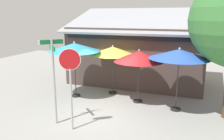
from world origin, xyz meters
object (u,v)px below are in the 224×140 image
(street_sign_post, at_px, (54,74))
(stop_sign, at_px, (70,74))
(patio_umbrella_royal_blue_far_right, at_px, (179,54))
(patio_umbrella_mustard_center, at_px, (113,51))
(patio_umbrella_teal_left, at_px, (74,47))
(patio_umbrella_crimson_right, at_px, (139,56))

(street_sign_post, height_order, stop_sign, street_sign_post)
(patio_umbrella_royal_blue_far_right, bearing_deg, patio_umbrella_mustard_center, 161.00)
(patio_umbrella_teal_left, height_order, patio_umbrella_royal_blue_far_right, patio_umbrella_teal_left)
(street_sign_post, bearing_deg, patio_umbrella_crimson_right, 53.59)
(stop_sign, relative_size, patio_umbrella_royal_blue_far_right, 1.08)
(patio_umbrella_crimson_right, height_order, patio_umbrella_royal_blue_far_right, patio_umbrella_royal_blue_far_right)
(patio_umbrella_crimson_right, bearing_deg, patio_umbrella_teal_left, -174.43)
(street_sign_post, bearing_deg, patio_umbrella_mustard_center, 78.21)
(stop_sign, bearing_deg, patio_umbrella_royal_blue_far_right, 42.62)
(patio_umbrella_crimson_right, bearing_deg, stop_sign, -114.31)
(patio_umbrella_mustard_center, bearing_deg, street_sign_post, -101.79)
(street_sign_post, xyz_separation_m, patio_umbrella_mustard_center, (0.85, 4.05, 0.32))
(patio_umbrella_teal_left, xyz_separation_m, patio_umbrella_mustard_center, (1.61, 1.09, -0.25))
(patio_umbrella_crimson_right, relative_size, patio_umbrella_royal_blue_far_right, 0.92)
(street_sign_post, height_order, patio_umbrella_crimson_right, street_sign_post)
(street_sign_post, height_order, patio_umbrella_royal_blue_far_right, street_sign_post)
(street_sign_post, xyz_separation_m, stop_sign, (0.84, -0.22, 0.11))
(street_sign_post, height_order, patio_umbrella_teal_left, street_sign_post)
(stop_sign, relative_size, patio_umbrella_mustard_center, 1.16)
(stop_sign, bearing_deg, patio_umbrella_mustard_center, 89.87)
(patio_umbrella_mustard_center, relative_size, patio_umbrella_royal_blue_far_right, 0.93)
(street_sign_post, bearing_deg, patio_umbrella_royal_blue_far_right, 34.45)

